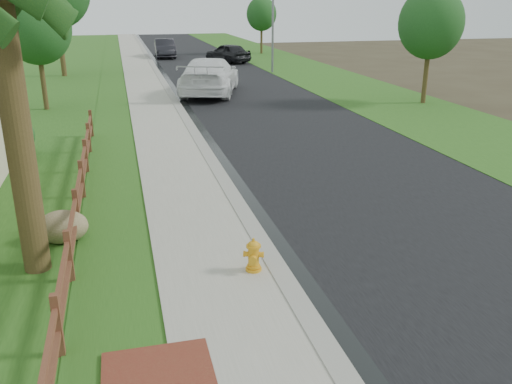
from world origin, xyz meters
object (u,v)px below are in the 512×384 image
object	(u,v)px
white_suv	(210,76)
dark_car_mid	(228,53)
streetlight	(271,9)
fire_hydrant	(254,256)
ranch_fence	(79,192)

from	to	relation	value
white_suv	dark_car_mid	distance (m)	16.34
streetlight	white_suv	bearing A→B (deg)	-125.38
fire_hydrant	white_suv	world-z (taller)	white_suv
ranch_fence	streetlight	world-z (taller)	streetlight
ranch_fence	dark_car_mid	world-z (taller)	dark_car_mid
fire_hydrant	ranch_fence	bearing A→B (deg)	130.10
fire_hydrant	white_suv	xyz separation A→B (m)	(2.74, 21.56, 0.63)
fire_hydrant	streetlight	xyz separation A→B (m)	(8.65, 29.89, 4.07)
ranch_fence	white_suv	xyz separation A→B (m)	(6.24, 17.41, 0.43)
dark_car_mid	streetlight	world-z (taller)	streetlight
dark_car_mid	streetlight	xyz separation A→B (m)	(1.72, -7.46, 3.67)
ranch_fence	dark_car_mid	xyz separation A→B (m)	(10.44, 33.19, 0.20)
ranch_fence	fire_hydrant	size ratio (longest dim) A/B	24.44
ranch_fence	fire_hydrant	distance (m)	5.43
dark_car_mid	fire_hydrant	bearing A→B (deg)	54.59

